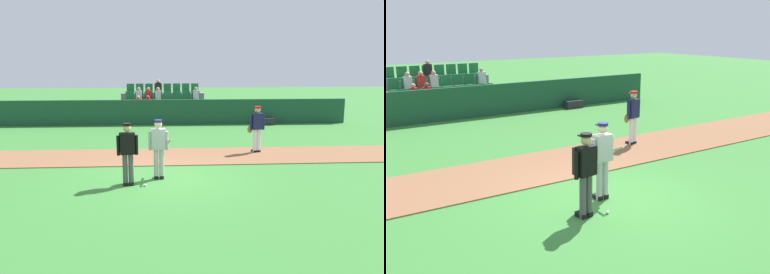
% 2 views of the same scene
% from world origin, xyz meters
% --- Properties ---
extents(ground_plane, '(80.00, 80.00, 0.00)m').
position_xyz_m(ground_plane, '(0.00, 0.00, 0.00)').
color(ground_plane, '#387A33').
extents(infield_dirt_path, '(28.00, 2.64, 0.03)m').
position_xyz_m(infield_dirt_path, '(0.00, 2.79, 0.01)').
color(infield_dirt_path, brown).
rests_on(infield_dirt_path, ground).
extents(dugout_fence, '(20.00, 0.16, 1.35)m').
position_xyz_m(dugout_fence, '(0.00, 10.34, 0.67)').
color(dugout_fence, '#19472D').
rests_on(dugout_fence, ground).
extents(stadium_bleachers, '(5.00, 2.95, 2.30)m').
position_xyz_m(stadium_bleachers, '(-0.01, 12.21, 0.63)').
color(stadium_bleachers, slate).
rests_on(stadium_bleachers, ground).
extents(batter_grey_jersey, '(0.70, 0.78, 1.76)m').
position_xyz_m(batter_grey_jersey, '(-0.08, 0.02, 0.97)').
color(batter_grey_jersey, '#B2B2B2').
rests_on(batter_grey_jersey, ground).
extents(umpire_home_plate, '(0.59, 0.34, 1.76)m').
position_xyz_m(umpire_home_plate, '(-0.93, -0.56, 1.00)').
color(umpire_home_plate, '#4C4C4C').
rests_on(umpire_home_plate, ground).
extents(runner_navy_jersey, '(0.67, 0.36, 1.76)m').
position_xyz_m(runner_navy_jersey, '(3.54, 3.26, 0.96)').
color(runner_navy_jersey, white).
rests_on(runner_navy_jersey, ground).
extents(baseball, '(0.07, 0.07, 0.07)m').
position_xyz_m(baseball, '(-0.46, -0.70, 0.04)').
color(baseball, white).
rests_on(baseball, ground).
extents(equipment_bag, '(0.90, 0.36, 0.36)m').
position_xyz_m(equipment_bag, '(5.54, 9.89, 0.18)').
color(equipment_bag, '#232328').
rests_on(equipment_bag, ground).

